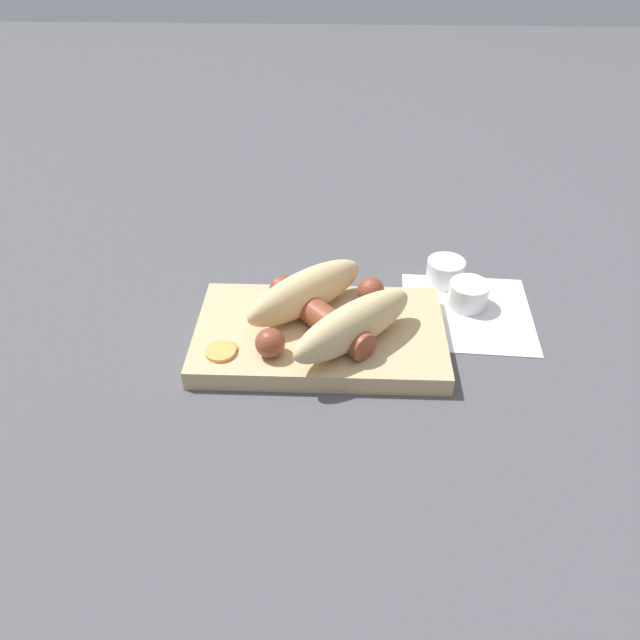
{
  "coord_description": "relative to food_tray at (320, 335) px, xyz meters",
  "views": [
    {
      "loc": [
        0.02,
        -0.53,
        0.44
      ],
      "look_at": [
        0.0,
        0.0,
        0.03
      ],
      "focal_mm": 35.0,
      "sensor_mm": 36.0,
      "label": 1
    }
  ],
  "objects": [
    {
      "name": "napkin",
      "position": [
        0.17,
        0.06,
        -0.01
      ],
      "size": [
        0.16,
        0.16,
        0.0
      ],
      "color": "white",
      "rests_on": "ground_plane"
    },
    {
      "name": "bread_roll",
      "position": [
        0.01,
        0.0,
        0.04
      ],
      "size": [
        0.19,
        0.19,
        0.05
      ],
      "color": "#DBBC84",
      "rests_on": "food_tray"
    },
    {
      "name": "condiment_cup_far",
      "position": [
        0.15,
        0.12,
        0.0
      ],
      "size": [
        0.05,
        0.05,
        0.03
      ],
      "color": "silver",
      "rests_on": "ground_plane"
    },
    {
      "name": "sausage",
      "position": [
        0.0,
        0.0,
        0.03
      ],
      "size": [
        0.14,
        0.13,
        0.03
      ],
      "color": "brown",
      "rests_on": "food_tray"
    },
    {
      "name": "pickled_veggies",
      "position": [
        -0.1,
        -0.05,
        0.01
      ],
      "size": [
        0.05,
        0.05,
        0.0
      ],
      "color": "#F99E4C",
      "rests_on": "food_tray"
    },
    {
      "name": "ground_plane",
      "position": [
        0.0,
        0.0,
        -0.01
      ],
      "size": [
        3.0,
        3.0,
        0.0
      ],
      "primitive_type": "plane",
      "color": "#4C4C51"
    },
    {
      "name": "condiment_cup_near",
      "position": [
        0.17,
        0.08,
        0.0
      ],
      "size": [
        0.05,
        0.05,
        0.03
      ],
      "color": "silver",
      "rests_on": "ground_plane"
    },
    {
      "name": "food_tray",
      "position": [
        0.0,
        0.0,
        0.0
      ],
      "size": [
        0.27,
        0.16,
        0.02
      ],
      "color": "tan",
      "rests_on": "ground_plane"
    }
  ]
}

